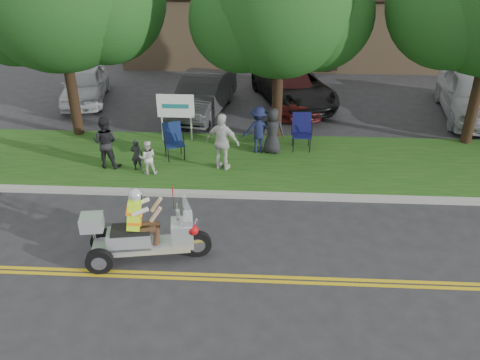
# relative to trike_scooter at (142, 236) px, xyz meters

# --- Properties ---
(ground) EXTENTS (120.00, 120.00, 0.00)m
(ground) POSITION_rel_trike_scooter_xyz_m (2.63, -0.08, -0.66)
(ground) COLOR #28282B
(ground) RESTS_ON ground
(centerline_near) EXTENTS (60.00, 0.10, 0.01)m
(centerline_near) POSITION_rel_trike_scooter_xyz_m (2.63, -0.66, -0.66)
(centerline_near) COLOR gold
(centerline_near) RESTS_ON ground
(centerline_far) EXTENTS (60.00, 0.10, 0.01)m
(centerline_far) POSITION_rel_trike_scooter_xyz_m (2.63, -0.50, -0.66)
(centerline_far) COLOR gold
(centerline_far) RESTS_ON ground
(curb) EXTENTS (60.00, 0.25, 0.12)m
(curb) POSITION_rel_trike_scooter_xyz_m (2.63, 2.97, -0.60)
(curb) COLOR #A8A89E
(curb) RESTS_ON ground
(grass_verge) EXTENTS (60.00, 4.00, 0.10)m
(grass_verge) POSITION_rel_trike_scooter_xyz_m (2.63, 5.12, -0.61)
(grass_verge) COLOR #174813
(grass_verge) RESTS_ON ground
(commercial_building) EXTENTS (18.00, 8.20, 4.00)m
(commercial_building) POSITION_rel_trike_scooter_xyz_m (4.63, 18.90, 1.35)
(commercial_building) COLOR #9E7F5B
(commercial_building) RESTS_ON ground
(tree_mid) EXTENTS (5.88, 4.80, 7.05)m
(tree_mid) POSITION_rel_trike_scooter_xyz_m (3.18, 7.16, 3.77)
(tree_mid) COLOR #332114
(tree_mid) RESTS_ON ground
(business_sign) EXTENTS (1.25, 0.06, 1.75)m
(business_sign) POSITION_rel_trike_scooter_xyz_m (-0.27, 6.52, 0.59)
(business_sign) COLOR silver
(business_sign) RESTS_ON ground
(trike_scooter) EXTENTS (2.90, 1.13, 1.90)m
(trike_scooter) POSITION_rel_trike_scooter_xyz_m (0.00, 0.00, 0.00)
(trike_scooter) COLOR black
(trike_scooter) RESTS_ON ground
(lawn_chair_a) EXTENTS (0.63, 0.65, 1.18)m
(lawn_chair_a) POSITION_rel_trike_scooter_xyz_m (3.95, 6.16, 0.11)
(lawn_chair_a) COLOR black
(lawn_chair_a) RESTS_ON grass_verge
(lawn_chair_b) EXTENTS (0.77, 0.79, 1.12)m
(lawn_chair_b) POSITION_rel_trike_scooter_xyz_m (-0.17, 5.26, 0.07)
(lawn_chair_b) COLOR black
(lawn_chair_b) RESTS_ON grass_verge
(spectator_adult_mid) EXTENTS (0.86, 0.71, 1.63)m
(spectator_adult_mid) POSITION_rel_trike_scooter_xyz_m (-2.09, 4.44, 0.26)
(spectator_adult_mid) COLOR black
(spectator_adult_mid) RESTS_ON grass_verge
(spectator_adult_right) EXTENTS (1.13, 0.73, 1.79)m
(spectator_adult_right) POSITION_rel_trike_scooter_xyz_m (1.48, 4.47, 0.34)
(spectator_adult_right) COLOR silver
(spectator_adult_right) RESTS_ON grass_verge
(spectator_chair_a) EXTENTS (1.06, 0.68, 1.56)m
(spectator_chair_a) POSITION_rel_trike_scooter_xyz_m (2.54, 5.75, 0.22)
(spectator_chair_a) COLOR #151B3C
(spectator_chair_a) RESTS_ON grass_verge
(spectator_chair_b) EXTENTS (0.82, 0.62, 1.52)m
(spectator_chair_b) POSITION_rel_trike_scooter_xyz_m (2.99, 5.72, 0.20)
(spectator_chair_b) COLOR black
(spectator_chair_b) RESTS_ON grass_verge
(child_left) EXTENTS (0.37, 0.25, 1.00)m
(child_left) POSITION_rel_trike_scooter_xyz_m (-1.13, 4.27, -0.06)
(child_left) COLOR black
(child_left) RESTS_ON grass_verge
(child_right) EXTENTS (0.59, 0.50, 1.07)m
(child_right) POSITION_rel_trike_scooter_xyz_m (-0.74, 4.04, -0.02)
(child_right) COLOR silver
(child_right) RESTS_ON grass_verge
(parked_car_far_left) EXTENTS (2.30, 4.29, 1.39)m
(parked_car_far_left) POSITION_rel_trike_scooter_xyz_m (-4.79, 10.57, 0.03)
(parked_car_far_left) COLOR silver
(parked_car_far_left) RESTS_ON ground
(parked_car_left) EXTENTS (2.42, 4.79, 1.51)m
(parked_car_left) POSITION_rel_trike_scooter_xyz_m (0.27, 9.45, 0.09)
(parked_car_left) COLOR #2B2B2D
(parked_car_left) RESTS_ON ground
(parked_car_mid) EXTENTS (3.84, 5.60, 1.42)m
(parked_car_mid) POSITION_rel_trike_scooter_xyz_m (3.86, 10.77, 0.05)
(parked_car_mid) COLOR black
(parked_car_mid) RESTS_ON ground
(parked_car_right) EXTENTS (2.21, 4.69, 1.32)m
(parked_car_right) POSITION_rel_trike_scooter_xyz_m (3.84, 10.45, -0.00)
(parked_car_right) COLOR #4A1211
(parked_car_right) RESTS_ON ground
(parked_car_far_right) EXTENTS (2.77, 5.47, 1.79)m
(parked_car_far_right) POSITION_rel_trike_scooter_xyz_m (10.63, 9.66, 0.23)
(parked_car_far_right) COLOR #AEB0B5
(parked_car_far_right) RESTS_ON ground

